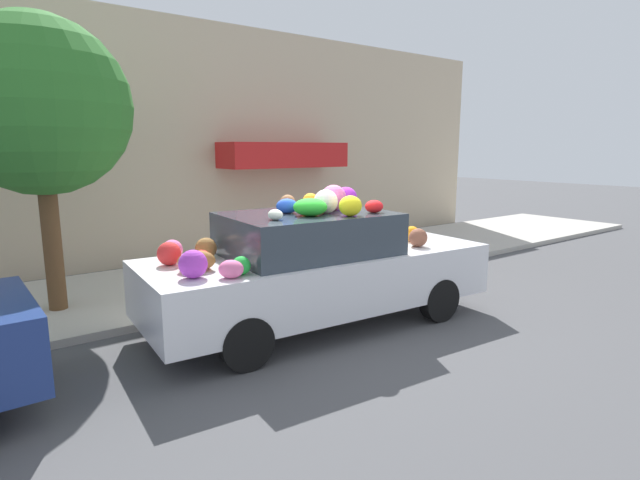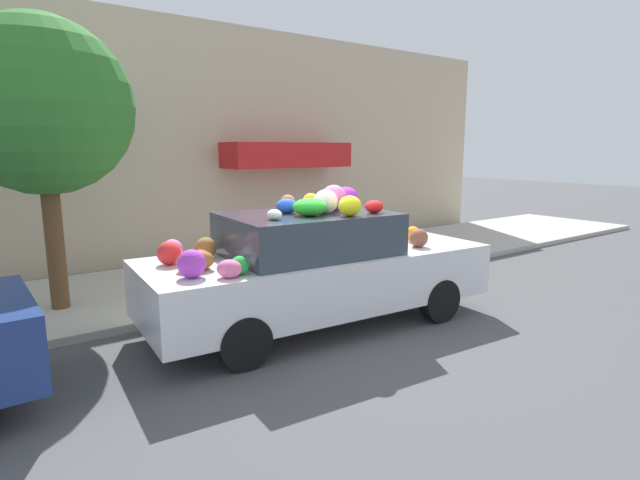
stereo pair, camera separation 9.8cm
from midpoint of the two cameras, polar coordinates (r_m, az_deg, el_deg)
The scene contains 6 objects.
ground_plane at distance 6.85m, azimuth -0.65°, elevation -9.38°, with size 60.00×60.00×0.00m, color #4C4C4F.
sidewalk_curb at distance 9.05m, azimuth -10.82°, elevation -4.26°, with size 24.00×3.20×0.11m.
building_facade at distance 10.85m, azimuth -15.95°, elevation 10.63°, with size 18.00×1.20×4.89m.
street_tree at distance 7.68m, azimuth -29.79°, elevation 13.06°, with size 2.34×2.34×3.93m.
fire_hydrant at distance 7.60m, azimuth -14.95°, elevation -4.15°, with size 0.20×0.20×0.70m.
art_car at distance 6.55m, azimuth -0.84°, elevation -3.01°, with size 4.71×2.05×1.85m.
Camera 1 is at (-3.84, -5.17, 2.32)m, focal length 28.00 mm.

